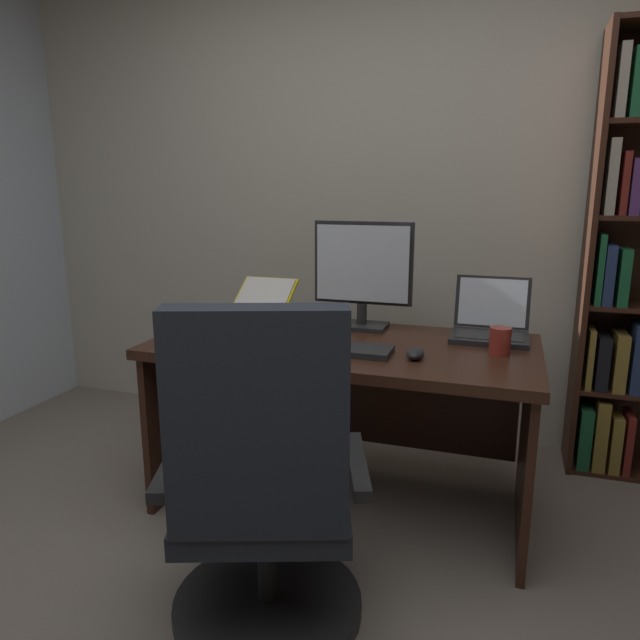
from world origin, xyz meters
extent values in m
cube|color=beige|center=(0.00, 1.94, 1.29)|extent=(4.98, 0.12, 2.58)
cube|color=#381E14|center=(-0.06, 1.02, 0.70)|extent=(1.52, 0.75, 0.04)
cube|color=#381E14|center=(-0.79, 1.02, 0.34)|extent=(0.03, 0.69, 0.68)
cube|color=#381E14|center=(0.66, 1.02, 0.34)|extent=(0.03, 0.69, 0.68)
cube|color=#381E14|center=(-0.06, 1.37, 0.37)|extent=(1.40, 0.03, 0.47)
cube|color=#381E14|center=(0.89, 1.72, 1.00)|extent=(0.02, 0.28, 2.00)
cube|color=#195633|center=(0.95, 1.68, 0.17)|extent=(0.06, 0.18, 0.29)
cube|color=olive|center=(1.01, 1.69, 0.19)|extent=(0.06, 0.20, 0.34)
cube|color=olive|center=(1.08, 1.67, 0.16)|extent=(0.05, 0.16, 0.27)
cube|color=maroon|center=(1.13, 1.67, 0.17)|extent=(0.03, 0.17, 0.29)
cube|color=olive|center=(0.93, 1.68, 0.56)|extent=(0.03, 0.19, 0.28)
cube|color=black|center=(0.99, 1.67, 0.54)|extent=(0.05, 0.17, 0.25)
cube|color=olive|center=(1.06, 1.68, 0.55)|extent=(0.05, 0.19, 0.26)
cube|color=navy|center=(1.12, 1.69, 0.58)|extent=(0.04, 0.20, 0.32)
cube|color=#195633|center=(0.93, 1.68, 0.97)|extent=(0.03, 0.19, 0.31)
cube|color=navy|center=(0.97, 1.68, 0.95)|extent=(0.04, 0.19, 0.27)
cube|color=#195633|center=(1.03, 1.67, 0.94)|extent=(0.04, 0.17, 0.25)
cube|color=gray|center=(0.94, 1.66, 1.37)|extent=(0.04, 0.16, 0.32)
cube|color=maroon|center=(0.99, 1.70, 1.34)|extent=(0.03, 0.22, 0.26)
cube|color=#512D66|center=(1.03, 1.67, 1.33)|extent=(0.04, 0.16, 0.23)
cube|color=gray|center=(0.94, 1.69, 1.75)|extent=(0.04, 0.21, 0.29)
cube|color=#195633|center=(0.99, 1.68, 1.74)|extent=(0.04, 0.18, 0.27)
cylinder|color=#232326|center=(-0.11, 0.31, 0.03)|extent=(0.60, 0.60, 0.05)
cylinder|color=#232326|center=(-0.11, 0.31, 0.20)|extent=(0.06, 0.06, 0.30)
cube|color=#232833|center=(-0.11, 0.31, 0.39)|extent=(0.63, 0.62, 0.07)
cube|color=#232833|center=(-0.04, 0.12, 0.73)|extent=(0.48, 0.25, 0.62)
cube|color=#232326|center=(-0.37, 0.22, 0.51)|extent=(0.17, 0.38, 0.04)
cube|color=#232326|center=(0.16, 0.40, 0.51)|extent=(0.17, 0.38, 0.04)
cube|color=#232326|center=(-0.05, 1.26, 0.73)|extent=(0.22, 0.16, 0.02)
cylinder|color=#232326|center=(-0.05, 1.26, 0.78)|extent=(0.04, 0.04, 0.09)
cube|color=#232326|center=(-0.05, 1.27, 1.00)|extent=(0.44, 0.02, 0.36)
cube|color=silver|center=(-0.05, 1.25, 1.00)|extent=(0.41, 0.00, 0.33)
cube|color=#232326|center=(0.49, 1.22, 0.73)|extent=(0.31, 0.23, 0.02)
cube|color=#2D2D30|center=(0.49, 1.21, 0.74)|extent=(0.26, 0.13, 0.00)
cube|color=#232326|center=(0.49, 1.37, 0.85)|extent=(0.31, 0.05, 0.22)
cube|color=silver|center=(0.49, 1.36, 0.85)|extent=(0.28, 0.04, 0.20)
cube|color=#232326|center=(-0.05, 0.87, 0.73)|extent=(0.42, 0.15, 0.02)
ellipsoid|color=#232326|center=(0.25, 0.87, 0.74)|extent=(0.06, 0.10, 0.04)
cube|color=#232326|center=(-0.55, 1.24, 0.72)|extent=(0.14, 0.12, 0.01)
cube|color=#232326|center=(-0.55, 1.20, 0.73)|extent=(0.25, 0.01, 0.01)
cube|color=yellow|center=(-0.55, 1.35, 0.81)|extent=(0.28, 0.21, 0.15)
cube|color=white|center=(-0.55, 1.34, 0.82)|extent=(0.26, 0.19, 0.13)
cube|color=#2D84C6|center=(-0.57, 0.85, 0.72)|extent=(0.28, 0.32, 0.01)
cube|color=#2D84C6|center=(-0.35, 0.79, 0.72)|extent=(0.28, 0.32, 0.01)
cube|color=white|center=(-0.57, 0.85, 0.73)|extent=(0.27, 0.30, 0.02)
cube|color=white|center=(-0.35, 0.79, 0.73)|extent=(0.27, 0.30, 0.02)
cylinder|color=#B7B7BC|center=(-0.46, 0.82, 0.73)|extent=(0.08, 0.24, 0.02)
cube|color=white|center=(-0.21, 0.98, 0.72)|extent=(0.15, 0.21, 0.01)
cylinder|color=maroon|center=(-0.19, 0.98, 0.73)|extent=(0.14, 0.05, 0.01)
cylinder|color=maroon|center=(0.54, 1.02, 0.77)|extent=(0.08, 0.08, 0.10)
camera|label=1|loc=(0.55, -1.15, 1.33)|focal=32.44mm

